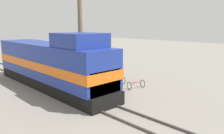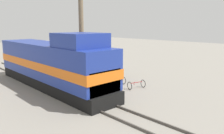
% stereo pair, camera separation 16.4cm
% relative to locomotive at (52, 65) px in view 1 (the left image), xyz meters
% --- Properties ---
extents(ground_plane, '(120.00, 120.00, 0.00)m').
position_rel_locomotive_xyz_m(ground_plane, '(0.00, -1.95, -2.09)').
color(ground_plane, gray).
extents(rail_near, '(0.08, 37.11, 0.15)m').
position_rel_locomotive_xyz_m(rail_near, '(-0.72, -1.95, -2.02)').
color(rail_near, '#4C4742').
rests_on(rail_near, ground_plane).
extents(rail_far, '(0.08, 37.11, 0.15)m').
position_rel_locomotive_xyz_m(rail_far, '(0.72, -1.95, -2.02)').
color(rail_far, '#4C4742').
rests_on(rail_far, ground_plane).
extents(locomotive, '(3.22, 15.52, 4.94)m').
position_rel_locomotive_xyz_m(locomotive, '(0.00, 0.00, 0.00)').
color(locomotive, black).
rests_on(locomotive, ground_plane).
extents(utility_pole, '(1.80, 0.49, 11.20)m').
position_rel_locomotive_xyz_m(utility_pole, '(4.39, 1.72, 3.55)').
color(utility_pole, '#726047').
rests_on(utility_pole, ground_plane).
extents(vendor_umbrella, '(2.43, 2.43, 2.31)m').
position_rel_locomotive_xyz_m(vendor_umbrella, '(5.54, -1.34, -0.05)').
color(vendor_umbrella, '#4C4C4C').
rests_on(vendor_umbrella, ground_plane).
extents(billboard_sign, '(2.33, 0.12, 3.46)m').
position_rel_locomotive_xyz_m(billboard_sign, '(6.21, 2.30, 0.54)').
color(billboard_sign, '#595959').
rests_on(billboard_sign, ground_plane).
extents(shrub_cluster, '(0.80, 0.80, 0.80)m').
position_rel_locomotive_xyz_m(shrub_cluster, '(5.99, -0.88, -1.69)').
color(shrub_cluster, '#236028').
rests_on(shrub_cluster, ground_plane).
extents(person_bystander, '(0.34, 0.34, 1.58)m').
position_rel_locomotive_xyz_m(person_bystander, '(3.51, -4.25, -1.25)').
color(person_bystander, '#2D3347').
rests_on(person_bystander, ground_plane).
extents(bicycle, '(1.55, 0.74, 0.73)m').
position_rel_locomotive_xyz_m(bicycle, '(4.57, -3.48, -1.72)').
color(bicycle, black).
rests_on(bicycle, ground_plane).
extents(bicycle_spare, '(1.62, 1.05, 0.69)m').
position_rel_locomotive_xyz_m(bicycle_spare, '(5.09, -5.32, -1.74)').
color(bicycle_spare, black).
rests_on(bicycle_spare, ground_plane).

